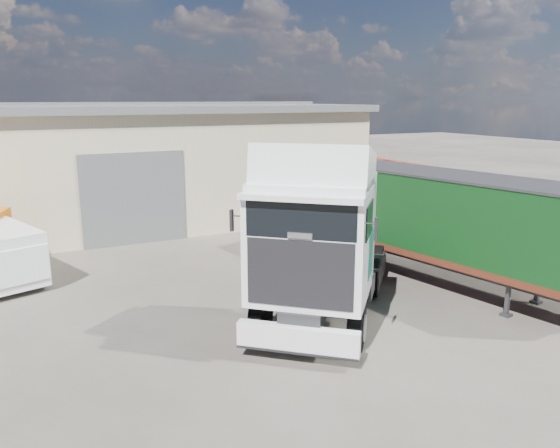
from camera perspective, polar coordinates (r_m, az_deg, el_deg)
name	(u,v)px	position (r m, az deg, el deg)	size (l,w,h in m)	color
ground	(305,326)	(13.96, 2.66, -10.65)	(120.00, 120.00, 0.00)	#2B2923
warehouse	(14,166)	(27.27, -26.06, 5.51)	(30.60, 12.60, 5.42)	beige
brick_boundary_wall	(468,201)	(25.09, 19.09, 2.30)	(0.35, 26.00, 2.50)	#9A3D27
tractor_unit	(319,249)	(13.51, 4.07, -2.64)	(6.50, 6.84, 4.67)	black
box_trailer	(425,214)	(17.54, 14.94, 1.04)	(4.10, 10.57, 3.44)	#2D2D30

